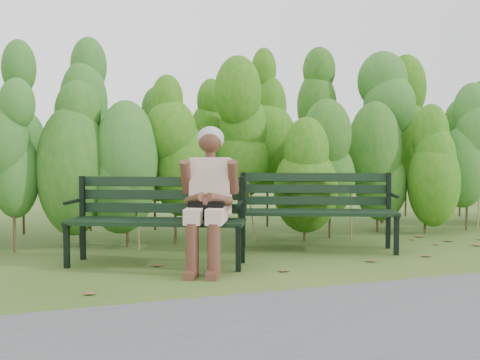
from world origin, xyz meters
name	(u,v)px	position (x,y,z in m)	size (l,w,h in m)	color
ground	(253,266)	(0.00, 0.00, 0.00)	(80.00, 80.00, 0.00)	#2E4C15
footpath	(402,348)	(0.00, -2.20, 0.01)	(60.00, 2.50, 0.01)	#474749
hedge_band	(198,131)	(0.00, 1.86, 1.26)	(11.04, 1.67, 2.42)	#47381E
leaf_litter	(256,273)	(-0.08, -0.30, 0.00)	(5.82, 1.90, 0.01)	brown
bench_left	(159,213)	(-0.77, 0.39, 0.46)	(1.65, 1.12, 0.79)	black
bench_right	(316,205)	(0.91, 0.57, 0.47)	(1.67, 1.07, 0.80)	black
seated_woman	(209,190)	(-0.40, 0.04, 0.69)	(0.62, 0.80, 1.24)	beige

